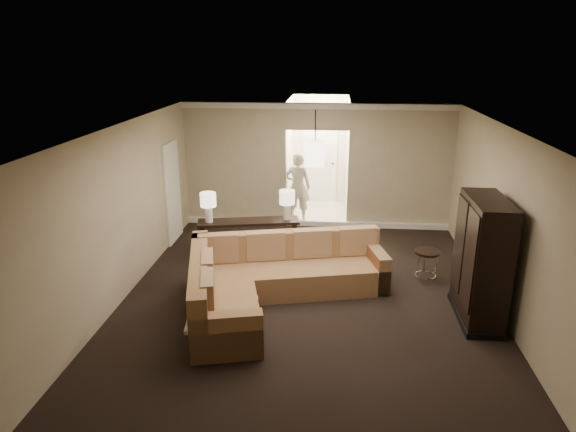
# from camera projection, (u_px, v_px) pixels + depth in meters

# --- Properties ---
(ground) EXTENTS (8.00, 8.00, 0.00)m
(ground) POSITION_uv_depth(u_px,v_px,m) (306.00, 308.00, 8.15)
(ground) COLOR black
(ground) RESTS_ON ground
(wall_back) EXTENTS (6.00, 0.04, 2.80)m
(wall_back) POSITION_uv_depth(u_px,v_px,m) (317.00, 166.00, 11.50)
(wall_back) COLOR #BBB58D
(wall_back) RESTS_ON ground
(wall_front) EXTENTS (6.00, 0.04, 2.80)m
(wall_front) POSITION_uv_depth(u_px,v_px,m) (278.00, 396.00, 3.93)
(wall_front) COLOR #BBB58D
(wall_front) RESTS_ON ground
(wall_left) EXTENTS (0.04, 8.00, 2.80)m
(wall_left) POSITION_uv_depth(u_px,v_px,m) (114.00, 219.00, 7.97)
(wall_left) COLOR #BBB58D
(wall_left) RESTS_ON ground
(wall_right) EXTENTS (0.04, 8.00, 2.80)m
(wall_right) POSITION_uv_depth(u_px,v_px,m) (513.00, 231.00, 7.45)
(wall_right) COLOR #BBB58D
(wall_right) RESTS_ON ground
(ceiling) EXTENTS (6.00, 8.00, 0.02)m
(ceiling) POSITION_uv_depth(u_px,v_px,m) (308.00, 132.00, 7.27)
(ceiling) COLOR silver
(ceiling) RESTS_ON wall_back
(crown_molding) EXTENTS (6.00, 0.10, 0.12)m
(crown_molding) POSITION_uv_depth(u_px,v_px,m) (318.00, 106.00, 11.03)
(crown_molding) COLOR white
(crown_molding) RESTS_ON wall_back
(baseboard) EXTENTS (6.00, 0.10, 0.12)m
(baseboard) POSITION_uv_depth(u_px,v_px,m) (316.00, 223.00, 11.87)
(baseboard) COLOR white
(baseboard) RESTS_ON ground
(side_door) EXTENTS (0.05, 0.90, 2.10)m
(side_door) POSITION_uv_depth(u_px,v_px,m) (173.00, 192.00, 10.73)
(side_door) COLOR white
(side_door) RESTS_ON ground
(foyer) EXTENTS (1.44, 2.02, 2.80)m
(foyer) POSITION_uv_depth(u_px,v_px,m) (319.00, 158.00, 12.80)
(foyer) COLOR silver
(foyer) RESTS_ON ground
(sectional_sofa) EXTENTS (3.38, 3.15, 0.97)m
(sectional_sofa) POSITION_uv_depth(u_px,v_px,m) (270.00, 280.00, 8.25)
(sectional_sofa) COLOR brown
(sectional_sofa) RESTS_ON ground
(coffee_table) EXTENTS (1.10, 1.10, 0.41)m
(coffee_table) POSITION_uv_depth(u_px,v_px,m) (224.00, 324.00, 7.28)
(coffee_table) COLOR white
(coffee_table) RESTS_ON ground
(console_table) EXTENTS (2.00, 0.82, 0.75)m
(console_table) POSITION_uv_depth(u_px,v_px,m) (249.00, 235.00, 10.01)
(console_table) COLOR black
(console_table) RESTS_ON ground
(armoire) EXTENTS (0.56, 1.32, 1.89)m
(armoire) POSITION_uv_depth(u_px,v_px,m) (481.00, 263.00, 7.58)
(armoire) COLOR black
(armoire) RESTS_ON ground
(drink_table) EXTENTS (0.45, 0.45, 0.56)m
(drink_table) POSITION_uv_depth(u_px,v_px,m) (427.00, 259.00, 8.98)
(drink_table) COLOR black
(drink_table) RESTS_ON ground
(table_lamp_left) EXTENTS (0.30, 0.30, 0.58)m
(table_lamp_left) POSITION_uv_depth(u_px,v_px,m) (208.00, 203.00, 9.72)
(table_lamp_left) COLOR white
(table_lamp_left) RESTS_ON console_table
(table_lamp_right) EXTENTS (0.30, 0.30, 0.58)m
(table_lamp_right) POSITION_uv_depth(u_px,v_px,m) (287.00, 200.00, 9.87)
(table_lamp_right) COLOR white
(table_lamp_right) RESTS_ON console_table
(pendant_light) EXTENTS (0.38, 0.38, 1.09)m
(pendant_light) POSITION_uv_depth(u_px,v_px,m) (315.00, 153.00, 10.09)
(pendant_light) COLOR black
(pendant_light) RESTS_ON ceiling
(person) EXTENTS (0.70, 0.50, 1.82)m
(person) POSITION_uv_depth(u_px,v_px,m) (298.00, 183.00, 11.97)
(person) COLOR beige
(person) RESTS_ON ground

